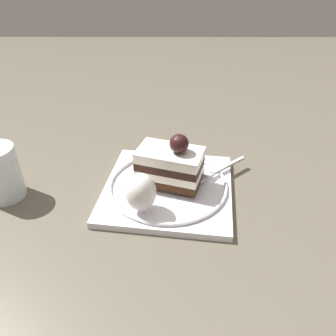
% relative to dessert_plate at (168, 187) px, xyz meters
% --- Properties ---
extents(ground_plane, '(2.40, 2.40, 0.00)m').
position_rel_dessert_plate_xyz_m(ground_plane, '(0.03, 0.03, -0.01)').
color(ground_plane, '#5C5447').
extents(dessert_plate, '(0.24, 0.24, 0.02)m').
position_rel_dessert_plate_xyz_m(dessert_plate, '(0.00, 0.00, 0.00)').
color(dessert_plate, white).
rests_on(dessert_plate, ground_plane).
extents(cake_slice, '(0.12, 0.09, 0.09)m').
position_rel_dessert_plate_xyz_m(cake_slice, '(-0.00, -0.01, 0.04)').
color(cake_slice, '#341C0B').
rests_on(cake_slice, dessert_plate).
extents(whipped_cream_dollop, '(0.05, 0.05, 0.06)m').
position_rel_dessert_plate_xyz_m(whipped_cream_dollop, '(0.04, 0.06, 0.04)').
color(whipped_cream_dollop, white).
rests_on(whipped_cream_dollop, dessert_plate).
extents(fork, '(0.10, 0.09, 0.00)m').
position_rel_dessert_plate_xyz_m(fork, '(-0.09, -0.03, 0.01)').
color(fork, silver).
rests_on(fork, dessert_plate).
extents(drink_glass_near, '(0.06, 0.06, 0.09)m').
position_rel_dessert_plate_xyz_m(drink_glass_near, '(0.27, 0.01, 0.03)').
color(drink_glass_near, silver).
rests_on(drink_glass_near, ground_plane).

